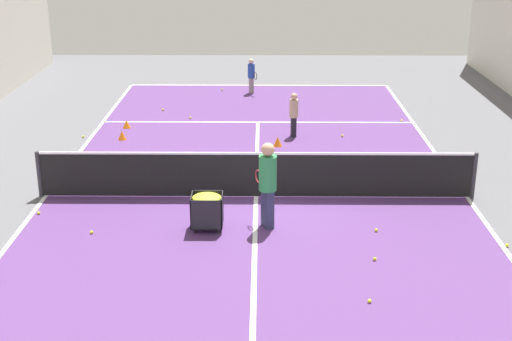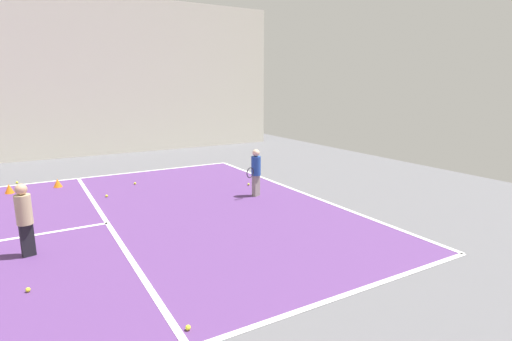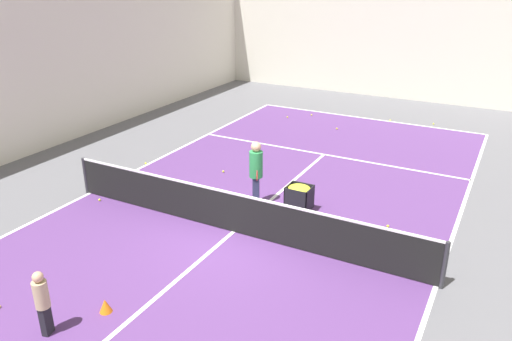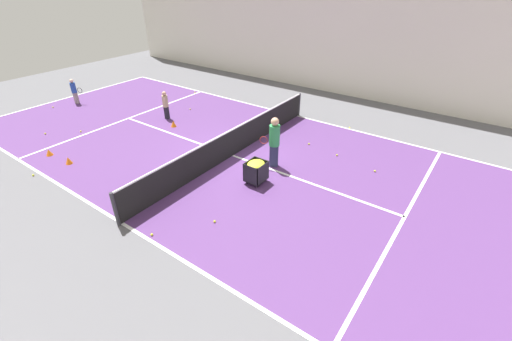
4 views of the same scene
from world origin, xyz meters
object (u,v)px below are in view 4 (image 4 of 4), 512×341
at_px(coach_at_net, 274,139).
at_px(training_cone_0, 49,152).
at_px(child_midcourt, 165,103).
at_px(player_near_baseline, 74,90).
at_px(tennis_net, 232,142).
at_px(ball_cart, 256,168).
at_px(training_cone_1, 68,160).

relative_size(coach_at_net, training_cone_0, 7.41).
bearing_deg(child_midcourt, player_near_baseline, -178.38).
xyz_separation_m(tennis_net, coach_at_net, (-0.25, 1.67, 0.49)).
bearing_deg(child_midcourt, ball_cart, -29.42).
height_order(training_cone_0, training_cone_1, training_cone_1).
bearing_deg(ball_cart, training_cone_1, -64.73).
bearing_deg(training_cone_0, ball_cart, 112.13).
bearing_deg(player_near_baseline, training_cone_1, -53.74).
relative_size(tennis_net, player_near_baseline, 7.91).
relative_size(player_near_baseline, training_cone_1, 4.94).
bearing_deg(training_cone_1, player_near_baseline, -122.52).
xyz_separation_m(coach_at_net, training_cone_0, (4.28, -7.34, -0.93)).
bearing_deg(child_midcourt, training_cone_1, -97.92).
distance_m(tennis_net, coach_at_net, 1.76).
distance_m(child_midcourt, ball_cart, 6.93).
xyz_separation_m(child_midcourt, training_cone_0, (5.09, -0.85, -0.63)).
distance_m(tennis_net, player_near_baseline, 10.23).
relative_size(player_near_baseline, coach_at_net, 0.69).
bearing_deg(tennis_net, coach_at_net, 98.63).
xyz_separation_m(child_midcourt, training_cone_1, (5.00, 0.37, -0.62)).
height_order(coach_at_net, training_cone_1, coach_at_net).
xyz_separation_m(tennis_net, child_midcourt, (-1.06, -4.82, 0.19)).
relative_size(child_midcourt, ball_cart, 1.69).
xyz_separation_m(player_near_baseline, ball_cart, (0.73, 12.01, -0.18)).
bearing_deg(training_cone_0, tennis_net, 125.43).
bearing_deg(player_near_baseline, tennis_net, -19.76).
height_order(coach_at_net, child_midcourt, coach_at_net).
distance_m(child_midcourt, training_cone_0, 5.20).
bearing_deg(player_near_baseline, coach_at_net, -18.74).
height_order(tennis_net, child_midcourt, child_midcourt).
bearing_deg(child_midcourt, tennis_net, -24.56).
distance_m(tennis_net, child_midcourt, 4.93).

